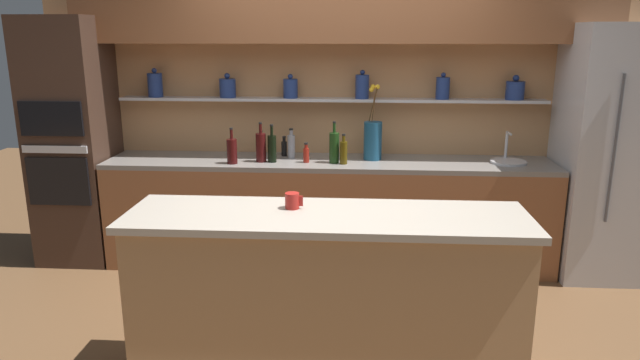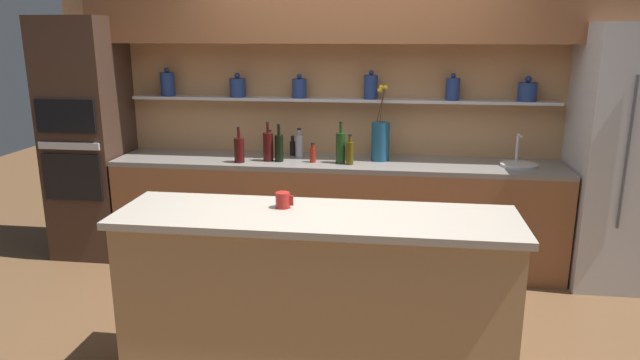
{
  "view_description": "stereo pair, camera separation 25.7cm",
  "coord_description": "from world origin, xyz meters",
  "px_view_note": "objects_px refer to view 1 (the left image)",
  "views": [
    {
      "loc": [
        0.16,
        -3.46,
        1.97
      ],
      "look_at": [
        -0.1,
        0.35,
        0.98
      ],
      "focal_mm": 32.0,
      "sensor_mm": 36.0,
      "label": 1
    },
    {
      "loc": [
        0.42,
        -3.43,
        1.97
      ],
      "look_at": [
        -0.1,
        0.35,
        0.98
      ],
      "focal_mm": 32.0,
      "sensor_mm": 36.0,
      "label": 2
    }
  ],
  "objects_px": {
    "oven_tower": "(74,142)",
    "bottle_wine_4": "(232,151)",
    "bottle_wine_1": "(261,147)",
    "bottle_wine_2": "(334,147)",
    "sink_fixture": "(508,160)",
    "bottle_oil_7": "(344,152)",
    "refrigerator": "(611,153)",
    "coffee_mug": "(292,201)",
    "flower_vase": "(373,139)",
    "bottle_spirit_0": "(291,146)",
    "bottle_wine_6": "(272,148)",
    "bottle_sauce_8": "(306,154)",
    "bottle_sauce_5": "(284,148)",
    "bottle_oil_3": "(261,146)"
  },
  "relations": [
    {
      "from": "oven_tower",
      "to": "bottle_wine_4",
      "type": "distance_m",
      "value": 1.43
    },
    {
      "from": "bottle_wine_1",
      "to": "bottle_wine_2",
      "type": "height_order",
      "value": "bottle_wine_2"
    },
    {
      "from": "sink_fixture",
      "to": "oven_tower",
      "type": "bearing_deg",
      "value": -179.81
    },
    {
      "from": "bottle_wine_1",
      "to": "bottle_oil_7",
      "type": "bearing_deg",
      "value": -3.2
    },
    {
      "from": "refrigerator",
      "to": "oven_tower",
      "type": "distance_m",
      "value": 4.5
    },
    {
      "from": "coffee_mug",
      "to": "flower_vase",
      "type": "bearing_deg",
      "value": 74.65
    },
    {
      "from": "refrigerator",
      "to": "bottle_spirit_0",
      "type": "bearing_deg",
      "value": 177.34
    },
    {
      "from": "refrigerator",
      "to": "bottle_wine_1",
      "type": "bearing_deg",
      "value": -179.04
    },
    {
      "from": "bottle_wine_6",
      "to": "sink_fixture",
      "type": "bearing_deg",
      "value": 2.99
    },
    {
      "from": "bottle_wine_1",
      "to": "bottle_sauce_8",
      "type": "height_order",
      "value": "bottle_wine_1"
    },
    {
      "from": "bottle_wine_4",
      "to": "bottle_oil_7",
      "type": "distance_m",
      "value": 0.92
    },
    {
      "from": "bottle_wine_2",
      "to": "bottle_sauce_5",
      "type": "bearing_deg",
      "value": 151.39
    },
    {
      "from": "oven_tower",
      "to": "bottle_wine_1",
      "type": "height_order",
      "value": "oven_tower"
    },
    {
      "from": "bottle_spirit_0",
      "to": "bottle_wine_1",
      "type": "relative_size",
      "value": 0.77
    },
    {
      "from": "bottle_sauce_5",
      "to": "bottle_wine_6",
      "type": "xyz_separation_m",
      "value": [
        -0.07,
        -0.25,
        0.05
      ]
    },
    {
      "from": "bottle_oil_3",
      "to": "coffee_mug",
      "type": "xyz_separation_m",
      "value": [
        0.49,
        -1.85,
        0.06
      ]
    },
    {
      "from": "oven_tower",
      "to": "flower_vase",
      "type": "distance_m",
      "value": 2.58
    },
    {
      "from": "bottle_wine_1",
      "to": "bottle_wine_6",
      "type": "bearing_deg",
      "value": -3.53
    },
    {
      "from": "bottle_wine_1",
      "to": "flower_vase",
      "type": "bearing_deg",
      "value": 9.44
    },
    {
      "from": "sink_fixture",
      "to": "bottle_wine_6",
      "type": "distance_m",
      "value": 1.96
    },
    {
      "from": "bottle_oil_3",
      "to": "coffee_mug",
      "type": "bearing_deg",
      "value": -75.23
    },
    {
      "from": "bottle_wine_2",
      "to": "bottle_wine_6",
      "type": "xyz_separation_m",
      "value": [
        -0.52,
        -0.01,
        -0.01
      ]
    },
    {
      "from": "bottle_wine_1",
      "to": "bottle_wine_2",
      "type": "relative_size",
      "value": 0.96
    },
    {
      "from": "bottle_wine_2",
      "to": "bottle_oil_7",
      "type": "distance_m",
      "value": 0.09
    },
    {
      "from": "refrigerator",
      "to": "bottle_spirit_0",
      "type": "xyz_separation_m",
      "value": [
        -2.62,
        0.12,
        0.01
      ]
    },
    {
      "from": "oven_tower",
      "to": "bottle_wine_6",
      "type": "bearing_deg",
      "value": -2.96
    },
    {
      "from": "bottle_spirit_0",
      "to": "sink_fixture",
      "type": "bearing_deg",
      "value": -2.3
    },
    {
      "from": "flower_vase",
      "to": "bottle_oil_7",
      "type": "xyz_separation_m",
      "value": [
        -0.24,
        -0.19,
        -0.07
      ]
    },
    {
      "from": "bottle_spirit_0",
      "to": "coffee_mug",
      "type": "height_order",
      "value": "bottle_spirit_0"
    },
    {
      "from": "bottle_oil_7",
      "to": "bottle_wine_2",
      "type": "bearing_deg",
      "value": 152.93
    },
    {
      "from": "bottle_wine_4",
      "to": "bottle_wine_2",
      "type": "bearing_deg",
      "value": 5.93
    },
    {
      "from": "oven_tower",
      "to": "bottle_oil_7",
      "type": "relative_size",
      "value": 8.43
    },
    {
      "from": "sink_fixture",
      "to": "bottle_oil_3",
      "type": "xyz_separation_m",
      "value": [
        -2.09,
        0.15,
        0.06
      ]
    },
    {
      "from": "flower_vase",
      "to": "bottle_sauce_5",
      "type": "xyz_separation_m",
      "value": [
        -0.77,
        0.09,
        -0.1
      ]
    },
    {
      "from": "bottle_wine_2",
      "to": "bottle_sauce_5",
      "type": "xyz_separation_m",
      "value": [
        -0.45,
        0.24,
        -0.06
      ]
    },
    {
      "from": "bottle_spirit_0",
      "to": "bottle_sauce_8",
      "type": "relative_size",
      "value": 1.53
    },
    {
      "from": "bottle_oil_7",
      "to": "refrigerator",
      "type": "bearing_deg",
      "value": 2.29
    },
    {
      "from": "bottle_sauce_5",
      "to": "bottle_oil_7",
      "type": "xyz_separation_m",
      "value": [
        0.53,
        -0.28,
        0.03
      ]
    },
    {
      "from": "bottle_oil_3",
      "to": "bottle_oil_7",
      "type": "relative_size",
      "value": 0.88
    },
    {
      "from": "oven_tower",
      "to": "coffee_mug",
      "type": "distance_m",
      "value": 2.69
    },
    {
      "from": "oven_tower",
      "to": "bottle_spirit_0",
      "type": "relative_size",
      "value": 8.23
    },
    {
      "from": "sink_fixture",
      "to": "coffee_mug",
      "type": "relative_size",
      "value": 2.97
    },
    {
      "from": "bottle_wine_4",
      "to": "bottle_oil_7",
      "type": "relative_size",
      "value": 1.19
    },
    {
      "from": "bottle_spirit_0",
      "to": "bottle_wine_2",
      "type": "xyz_separation_m",
      "value": [
        0.38,
        -0.17,
        0.02
      ]
    },
    {
      "from": "bottle_spirit_0",
      "to": "bottle_oil_7",
      "type": "xyz_separation_m",
      "value": [
        0.45,
        -0.21,
        -0.01
      ]
    },
    {
      "from": "oven_tower",
      "to": "flower_vase",
      "type": "bearing_deg",
      "value": 1.56
    },
    {
      "from": "bottle_wine_2",
      "to": "bottle_sauce_8",
      "type": "distance_m",
      "value": 0.24
    },
    {
      "from": "bottle_wine_2",
      "to": "oven_tower",
      "type": "bearing_deg",
      "value": 177.91
    },
    {
      "from": "refrigerator",
      "to": "bottle_wine_1",
      "type": "xyz_separation_m",
      "value": [
        -2.85,
        -0.05,
        0.02
      ]
    },
    {
      "from": "refrigerator",
      "to": "bottle_spirit_0",
      "type": "relative_size",
      "value": 7.99
    }
  ]
}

